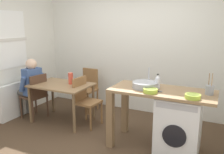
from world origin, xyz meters
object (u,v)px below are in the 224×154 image
at_px(chair_opposite, 85,99).
at_px(mixing_bowl, 150,90).
at_px(dining_table, 61,89).
at_px(utensil_crock, 210,90).
at_px(vase, 71,78).
at_px(chair_spare_by_wall, 88,87).
at_px(colander, 193,96).
at_px(seated_person, 30,85).
at_px(bottle_tall_green, 158,82).
at_px(washing_machine, 178,125).
at_px(chair_person_seat, 36,94).

bearing_deg(chair_opposite, mixing_bowl, 76.32).
bearing_deg(dining_table, utensil_crock, -2.97).
height_order(utensil_crock, vase, utensil_crock).
bearing_deg(dining_table, chair_spare_by_wall, 82.22).
height_order(chair_opposite, colander, colander).
bearing_deg(mixing_bowl, seated_person, 173.37).
height_order(dining_table, chair_opposite, chair_opposite).
bearing_deg(bottle_tall_green, colander, -27.58).
relative_size(seated_person, mixing_bowl, 5.97).
height_order(colander, vase, colander).
xyz_separation_m(dining_table, seated_person, (-0.71, -0.09, 0.03)).
xyz_separation_m(mixing_bowl, vase, (-1.69, 0.48, -0.10)).
xyz_separation_m(chair_opposite, colander, (1.94, -0.46, 0.44)).
bearing_deg(bottle_tall_green, washing_machine, -10.32).
relative_size(washing_machine, vase, 4.00).
bearing_deg(chair_opposite, bottle_tall_green, 86.87).
height_order(chair_person_seat, colander, colander).
bearing_deg(chair_person_seat, colander, -87.68).
bearing_deg(bottle_tall_green, utensil_crock, -0.94).
distance_m(dining_table, chair_person_seat, 0.57).
height_order(chair_opposite, vase, vase).
xyz_separation_m(dining_table, chair_opposite, (0.48, 0.06, -0.14)).
relative_size(dining_table, bottle_tall_green, 5.02).
height_order(seated_person, mixing_bowl, seated_person).
xyz_separation_m(bottle_tall_green, mixing_bowl, (-0.03, -0.26, -0.07)).
height_order(dining_table, chair_person_seat, chair_person_seat).
height_order(chair_spare_by_wall, bottle_tall_green, bottle_tall_green).
distance_m(chair_spare_by_wall, bottle_tall_green, 2.05).
xyz_separation_m(dining_table, washing_machine, (2.23, -0.19, -0.21)).
bearing_deg(mixing_bowl, bottle_tall_green, 83.78).
bearing_deg(dining_table, bottle_tall_green, -3.75).
height_order(mixing_bowl, utensil_crock, utensil_crock).
height_order(dining_table, seated_person, seated_person).
height_order(chair_person_seat, chair_opposite, same).
bearing_deg(mixing_bowl, washing_machine, 27.45).
distance_m(seated_person, vase, 0.89).
bearing_deg(dining_table, chair_person_seat, -168.58).
bearing_deg(utensil_crock, vase, 174.51).
distance_m(chair_person_seat, chair_opposite, 1.04).
height_order(dining_table, washing_machine, washing_machine).
bearing_deg(vase, colander, -12.57).
xyz_separation_m(washing_machine, colander, (0.19, -0.22, 0.52)).
bearing_deg(chair_spare_by_wall, chair_person_seat, 58.01).
bearing_deg(chair_person_seat, chair_spare_by_wall, -28.40).
distance_m(utensil_crock, vase, 2.46).
height_order(washing_machine, mixing_bowl, mixing_bowl).
bearing_deg(washing_machine, seated_person, 178.07).
xyz_separation_m(washing_machine, utensil_crock, (0.37, 0.05, 0.56)).
relative_size(chair_opposite, vase, 4.19).
relative_size(chair_opposite, seated_person, 0.75).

